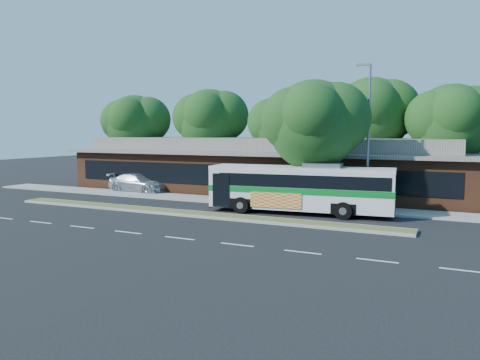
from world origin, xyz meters
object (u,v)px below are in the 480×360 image
(transit_bus, at_px, (301,185))
(sedan, at_px, (138,183))
(lamp_post, at_px, (368,133))
(sidewalk_tree, at_px, (320,123))

(transit_bus, xyz_separation_m, sedan, (-15.24, 4.00, -0.96))
(lamp_post, xyz_separation_m, transit_bus, (-3.51, -2.20, -3.17))
(sedan, bearing_deg, transit_bus, -101.27)
(lamp_post, distance_m, transit_bus, 5.22)
(transit_bus, height_order, sidewalk_tree, sidewalk_tree)
(lamp_post, height_order, sidewalk_tree, lamp_post)
(transit_bus, bearing_deg, sedan, 159.64)
(sedan, relative_size, sidewalk_tree, 0.65)
(lamp_post, relative_size, sidewalk_tree, 1.11)
(lamp_post, height_order, sedan, lamp_post)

